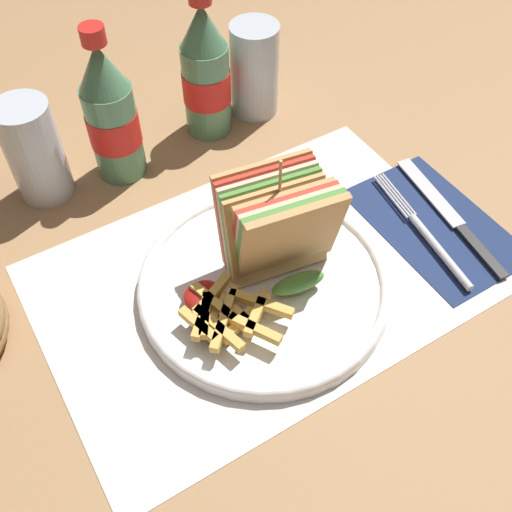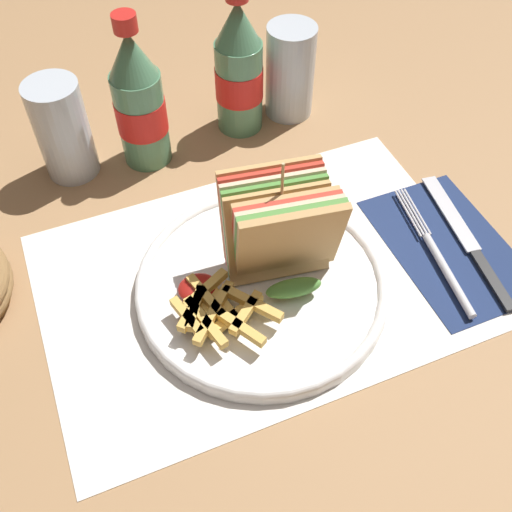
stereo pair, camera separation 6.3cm
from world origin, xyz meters
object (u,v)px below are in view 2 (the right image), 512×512
coke_bottle_far (239,71)px  knife (467,240)px  club_sandwich (280,230)px  fork (440,260)px  plate_main (263,287)px  glass_far (64,135)px  glass_near (290,71)px  coke_bottle_near (139,103)px

coke_bottle_far → knife: bearing=-61.6°
club_sandwich → fork: 0.19m
fork → plate_main: bearing=176.6°
plate_main → glass_far: bearing=118.6°
glass_near → glass_far: bearing=-178.7°
club_sandwich → coke_bottle_far: bearing=77.9°
plate_main → knife: bearing=-5.7°
glass_near → knife: bearing=-73.9°
club_sandwich → coke_bottle_far: 0.26m
club_sandwich → fork: (0.17, -0.06, -0.06)m
glass_near → glass_far: same height
fork → coke_bottle_near: coke_bottle_near is taller
plate_main → fork: size_ratio=1.41×
fork → coke_bottle_near: bearing=138.0°
knife → coke_bottle_far: (-0.16, 0.30, 0.08)m
glass_far → glass_near: bearing=1.3°
plate_main → club_sandwich: 0.07m
knife → coke_bottle_near: 0.42m
plate_main → glass_near: glass_near is taller
coke_bottle_far → glass_far: (-0.23, -0.00, -0.03)m
club_sandwich → knife: club_sandwich is taller
fork → glass_near: bearing=105.4°
plate_main → glass_near: size_ratio=2.13×
glass_far → fork: bearing=-42.2°
coke_bottle_near → glass_near: coke_bottle_near is taller
knife → glass_far: (-0.39, 0.30, 0.05)m
knife → coke_bottle_far: coke_bottle_far is taller
club_sandwich → coke_bottle_near: size_ratio=0.73×
knife → plate_main: bearing=-177.6°
fork → glass_far: 0.47m
glass_near → coke_bottle_far: bearing=-177.6°
knife → coke_bottle_far: 0.35m
plate_main → coke_bottle_far: size_ratio=1.36×
club_sandwich → coke_bottle_near: (-0.08, 0.24, 0.01)m
club_sandwich → coke_bottle_far: size_ratio=0.73×
club_sandwich → glass_far: size_ratio=1.13×
club_sandwich → fork: bearing=-19.1°
coke_bottle_near → glass_far: size_ratio=1.56×
fork → club_sandwich: bearing=169.0°
fork → knife: bearing=26.6°
club_sandwich → coke_bottle_near: 0.26m
knife → coke_bottle_near: (-0.30, 0.29, 0.08)m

